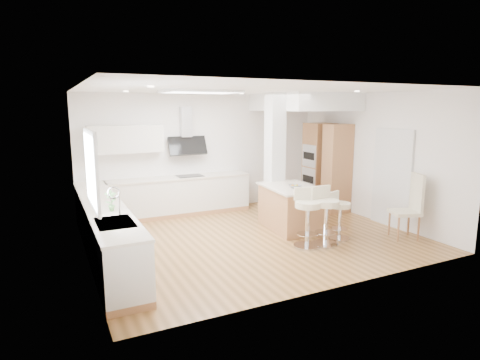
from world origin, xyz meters
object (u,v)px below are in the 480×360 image
bar_stool_c (339,213)px  bar_stool_a (307,214)px  peninsula (291,207)px  dining_chair (411,204)px  bar_stool_b (325,213)px

bar_stool_c → bar_stool_a: bearing=163.4°
peninsula → bar_stool_c: 1.06m
dining_chair → bar_stool_b: bearing=-171.7°
peninsula → bar_stool_a: bar_stool_a is taller
bar_stool_c → peninsula: bearing=91.9°
bar_stool_b → peninsula: bearing=88.2°
peninsula → dining_chair: bearing=-36.7°
bar_stool_c → dining_chair: size_ratio=0.72×
peninsula → bar_stool_c: bearing=-59.7°
bar_stool_c → dining_chair: (1.24, -0.56, 0.16)m
peninsula → bar_stool_a: size_ratio=1.45×
peninsula → bar_stool_b: (-0.00, -1.12, 0.15)m
peninsula → dining_chair: size_ratio=1.23×
bar_stool_c → dining_chair: 1.38m
bar_stool_b → bar_stool_a: bearing=168.1°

